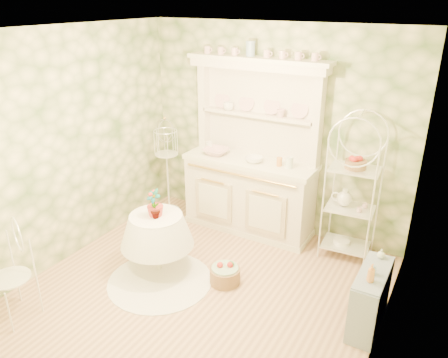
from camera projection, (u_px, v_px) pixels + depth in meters
The scene contains 22 objects.
floor at pixel (201, 292), 4.75m from camera, with size 3.60×3.60×0.00m, color tan.
ceiling at pixel (195, 31), 3.70m from camera, with size 3.60×3.60×0.00m, color white.
wall_left at pixel (68, 147), 5.06m from camera, with size 3.60×3.60×0.00m, color beige.
wall_right at pixel (392, 222), 3.40m from camera, with size 3.60×3.60×0.00m, color beige.
wall_back at pixel (274, 131), 5.66m from camera, with size 3.60×3.60×0.00m, color beige.
wall_front at pixel (45, 271), 2.79m from camera, with size 3.60×3.60×0.00m, color beige.
kitchen_dresser at pixel (250, 150), 5.61m from camera, with size 1.87×0.61×2.29m, color white.
bakers_rack at pixel (353, 188), 5.06m from camera, with size 0.57×0.41×1.83m, color white.
side_shelf at pixel (370, 301), 4.17m from camera, with size 0.24×0.66×0.56m, color #8B99B0.
round_table at pixel (158, 244), 5.01m from camera, with size 0.63×0.63×0.69m, color white.
cafe_chair at pixel (8, 275), 4.21m from camera, with size 0.44×0.44×0.98m, color white.
birdcage_stand at pixel (167, 164), 6.22m from camera, with size 0.36×0.36×1.52m, color white.
floor_basket at pixel (225, 273), 4.86m from camera, with size 0.37×0.37×0.24m, color #97724C.
lace_rug at pixel (160, 281), 4.93m from camera, with size 1.18×1.18×0.01m, color white.
bowl_floral at pixel (216, 154), 5.85m from camera, with size 0.33×0.33×0.08m, color white.
bowl_white at pixel (254, 162), 5.57m from camera, with size 0.23×0.23×0.07m, color white.
cup_left at pixel (228, 108), 5.73m from camera, with size 0.14×0.14×0.11m, color white.
cup_right at pixel (281, 115), 5.41m from camera, with size 0.11×0.11×0.10m, color white.
potted_geranium at pixel (154, 207), 4.76m from camera, with size 0.18×0.12×0.34m, color #3F7238.
bottle_amber at pixel (371, 275), 3.88m from camera, with size 0.07×0.07×0.18m, color #CE833A.
bottle_blue at pixel (374, 271), 3.99m from camera, with size 0.05×0.05×0.10m, color #819EB9.
bottle_glass at pixel (381, 255), 4.24m from camera, with size 0.08×0.08×0.10m, color silver.
Camera 1 is at (2.17, -3.25, 2.98)m, focal length 35.00 mm.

